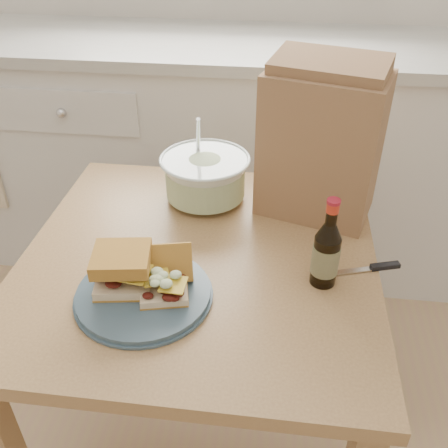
# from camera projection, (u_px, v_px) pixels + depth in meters

# --- Properties ---
(cabinet_run) EXTENTS (2.50, 0.64, 0.94)m
(cabinet_run) POSITION_uv_depth(u_px,v_px,m) (215.00, 152.00, 2.12)
(cabinet_run) COLOR white
(cabinet_run) RESTS_ON ground
(dining_table) EXTENTS (0.84, 0.84, 0.70)m
(dining_table) POSITION_uv_depth(u_px,v_px,m) (200.00, 287.00, 1.24)
(dining_table) COLOR tan
(dining_table) RESTS_ON ground
(plate) EXTENTS (0.29, 0.29, 0.02)m
(plate) POSITION_uv_depth(u_px,v_px,m) (144.00, 294.00, 1.06)
(plate) COLOR #3E5565
(plate) RESTS_ON dining_table
(sandwich_left) EXTENTS (0.13, 0.12, 0.09)m
(sandwich_left) POSITION_uv_depth(u_px,v_px,m) (123.00, 269.00, 1.04)
(sandwich_left) COLOR beige
(sandwich_left) RESTS_ON plate
(sandwich_right) EXTENTS (0.12, 0.15, 0.08)m
(sandwich_right) POSITION_uv_depth(u_px,v_px,m) (166.00, 278.00, 1.05)
(sandwich_right) COLOR beige
(sandwich_right) RESTS_ON plate
(coleslaw_bowl) EXTENTS (0.24, 0.24, 0.24)m
(coleslaw_bowl) POSITION_uv_depth(u_px,v_px,m) (205.00, 179.00, 1.36)
(coleslaw_bowl) COLOR white
(coleslaw_bowl) RESTS_ON dining_table
(beer_bottle) EXTENTS (0.06, 0.06, 0.21)m
(beer_bottle) POSITION_uv_depth(u_px,v_px,m) (326.00, 253.00, 1.06)
(beer_bottle) COLOR black
(beer_bottle) RESTS_ON dining_table
(knife) EXTENTS (0.17, 0.07, 0.01)m
(knife) POSITION_uv_depth(u_px,v_px,m) (376.00, 267.00, 1.14)
(knife) COLOR silver
(knife) RESTS_ON dining_table
(paper_bag) EXTENTS (0.32, 0.26, 0.37)m
(paper_bag) POSITION_uv_depth(u_px,v_px,m) (321.00, 146.00, 1.25)
(paper_bag) COLOR #A06F4D
(paper_bag) RESTS_ON dining_table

